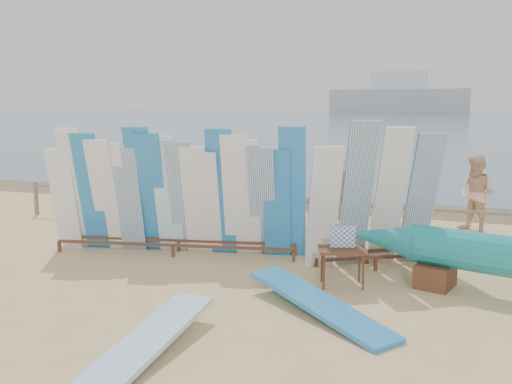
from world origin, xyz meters
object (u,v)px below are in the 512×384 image
at_px(beachgoer_5, 337,182).
at_px(beachgoer_8, 476,194).
at_px(beach_chair_right, 284,215).
at_px(beachgoer_1, 91,174).
at_px(flat_board_d, 319,314).
at_px(stroller, 324,214).
at_px(flat_board_b, 143,358).
at_px(beach_chair_left, 289,217).
at_px(beachgoer_3, 180,173).
at_px(beachgoer_6, 391,200).
at_px(main_surfboard_rack, 175,197).
at_px(side_surfboard_rack, 374,202).
at_px(vendor_table, 342,266).
at_px(beachgoer_4, 321,187).

distance_m(beachgoer_5, beachgoer_8, 3.95).
xyz_separation_m(beach_chair_right, beachgoer_1, (-6.24, 0.75, 0.67)).
bearing_deg(flat_board_d, stroller, 48.13).
bearing_deg(flat_board_b, stroller, 86.50).
height_order(flat_board_b, flat_board_d, same).
distance_m(beach_chair_left, beachgoer_8, 4.40).
bearing_deg(beach_chair_left, beachgoer_3, 157.01).
height_order(flat_board_b, beachgoer_6, beachgoer_6).
bearing_deg(beachgoer_1, main_surfboard_rack, -115.88).
height_order(beachgoer_6, beachgoer_1, beachgoer_1).
xyz_separation_m(main_surfboard_rack, flat_board_b, (1.76, -4.18, -1.15)).
bearing_deg(flat_board_b, beachgoer_8, 65.90).
height_order(beachgoer_5, beachgoer_1, beachgoer_1).
xyz_separation_m(main_surfboard_rack, beachgoer_6, (3.89, 3.07, -0.33)).
relative_size(side_surfboard_rack, flat_board_d, 1.00).
bearing_deg(flat_board_d, vendor_table, 33.21).
bearing_deg(flat_board_d, beachgoer_5, 45.85).
height_order(flat_board_d, beachgoer_8, beachgoer_8).
bearing_deg(flat_board_d, beachgoer_6, 31.34).
height_order(stroller, beachgoer_4, beachgoer_4).
bearing_deg(beachgoer_6, beachgoer_1, -119.21).
bearing_deg(vendor_table, beachgoer_6, 66.83).
bearing_deg(flat_board_d, main_surfboard_rack, 94.23).
bearing_deg(beachgoer_6, beachgoer_5, -168.88).
distance_m(beach_chair_right, beachgoer_4, 1.25).
relative_size(flat_board_d, beach_chair_left, 3.04).
height_order(beach_chair_left, beachgoer_3, beachgoer_3).
relative_size(vendor_table, stroller, 0.94).
bearing_deg(beachgoer_1, beachgoer_8, -76.76).
relative_size(main_surfboard_rack, vendor_table, 5.09).
bearing_deg(beach_chair_left, stroller, -14.95).
height_order(beach_chair_left, stroller, stroller).
relative_size(beachgoer_5, beachgoer_4, 0.91).
xyz_separation_m(beach_chair_right, stroller, (1.10, -0.45, 0.18)).
height_order(beachgoer_5, beachgoer_6, beachgoer_6).
distance_m(main_surfboard_rack, beach_chair_right, 3.61).
relative_size(beachgoer_3, beachgoer_4, 1.06).
height_order(main_surfboard_rack, beachgoer_3, main_surfboard_rack).
xyz_separation_m(beach_chair_right, beachgoer_3, (-3.75, 1.68, 0.69)).
distance_m(main_surfboard_rack, stroller, 3.76).
height_order(flat_board_d, beachgoer_1, beachgoer_1).
height_order(beachgoer_8, beachgoer_1, beachgoer_1).
height_order(flat_board_b, beach_chair_right, beach_chair_right).
bearing_deg(beach_chair_left, beachgoer_8, 14.51).
height_order(beachgoer_3, beachgoer_5, beachgoer_3).
height_order(vendor_table, beachgoer_4, beachgoer_4).
height_order(main_surfboard_rack, beach_chair_right, main_surfboard_rack).
bearing_deg(beachgoer_4, flat_board_d, 1.02).
bearing_deg(beachgoer_3, beachgoer_1, 116.62).
height_order(flat_board_b, beachgoer_1, beachgoer_1).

